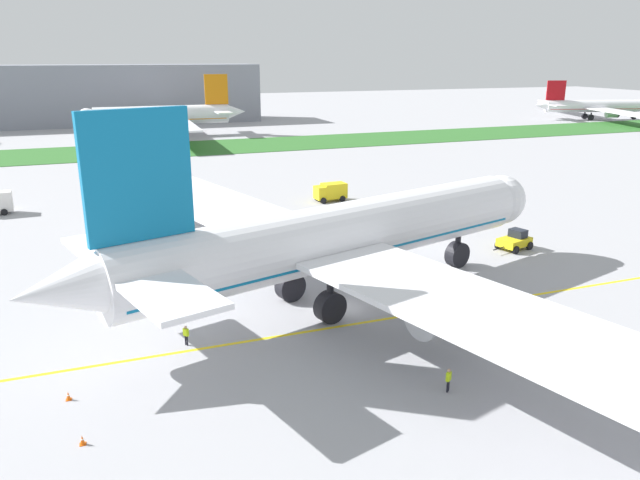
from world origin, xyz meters
TOP-DOWN VIEW (x-y plane):
  - ground_plane at (0.00, 0.00)m, footprint 600.00×600.00m
  - apron_taxi_line at (0.00, -3.35)m, footprint 280.00×0.36m
  - grass_median_strip at (0.00, 98.37)m, footprint 320.00×24.00m
  - airliner_foreground at (-0.51, 1.24)m, footprint 48.90×77.95m
  - pushback_tug at (24.24, 8.58)m, footprint 5.56×3.52m
  - ground_crew_wingwalker_port at (-13.75, -2.39)m, footprint 0.43×0.48m
  - ground_crew_marshaller_front at (1.08, -14.87)m, footprint 0.49×0.45m
  - traffic_cone_near_nose at (-21.87, -7.38)m, footprint 0.36×0.36m
  - traffic_cone_port_wing at (-21.02, -12.57)m, footprint 0.36×0.36m
  - service_truck_baggage_loader at (13.42, 37.53)m, footprint 4.80×2.84m
  - parked_airliner_far_centre at (-0.45, 122.86)m, footprint 43.47×67.69m
  - parked_airliner_far_right at (140.12, 117.65)m, footprint 41.34×67.32m
  - terminal_building at (-24.64, 161.07)m, footprint 115.93×20.00m

SIDE VIEW (x-z plane):
  - ground_plane at x=0.00m, z-range 0.00..0.00m
  - apron_taxi_line at x=0.00m, z-range 0.00..0.01m
  - grass_median_strip at x=0.00m, z-range 0.00..0.10m
  - traffic_cone_near_nose at x=-21.87m, z-range -0.01..0.57m
  - traffic_cone_port_wing at x=-21.02m, z-range -0.01..0.57m
  - ground_crew_wingwalker_port at x=-13.75m, z-range 0.17..1.75m
  - ground_crew_marshaller_front at x=1.08m, z-range 0.18..1.81m
  - pushback_tug at x=24.24m, z-range -0.10..2.11m
  - service_truck_baggage_loader at x=13.42m, z-range 0.15..2.80m
  - parked_airliner_far_right at x=140.12m, z-range -2.06..10.77m
  - parked_airliner_far_centre at x=-0.45m, z-range -2.57..13.40m
  - airliner_foreground at x=-0.51m, z-range -2.82..14.76m
  - terminal_building at x=-24.64m, z-range 0.00..18.00m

